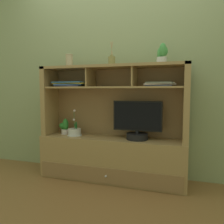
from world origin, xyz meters
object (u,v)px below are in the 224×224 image
object	(u,v)px
magazine_stack_centre	(159,84)
potted_fern	(65,126)
potted_orchid	(75,132)
ceramic_vase	(69,61)
media_console	(112,145)
potted_succulent	(162,55)
tv_monitor	(137,124)
diffuser_bottle	(112,61)
magazine_stack_left	(70,84)

from	to	relation	value
magazine_stack_centre	potted_fern	bearing A→B (deg)	-178.83
potted_orchid	ceramic_vase	xyz separation A→B (m)	(-0.08, 0.05, 0.85)
media_console	potted_succulent	world-z (taller)	potted_succulent
tv_monitor	magazine_stack_centre	size ratio (longest dim) A/B	1.51
media_console	diffuser_bottle	distance (m)	0.96
potted_fern	potted_succulent	xyz separation A→B (m)	(1.17, -0.01, 0.82)
ceramic_vase	potted_succulent	bearing A→B (deg)	-0.64
magazine_stack_left	magazine_stack_centre	world-z (taller)	magazine_stack_left
magazine_stack_centre	ceramic_vase	xyz separation A→B (m)	(-1.07, -0.02, 0.29)
tv_monitor	potted_succulent	xyz separation A→B (m)	(0.25, 0.02, 0.74)
magazine_stack_left	potted_succulent	size ratio (longest dim) A/B	2.09
magazine_stack_left	potted_succulent	bearing A→B (deg)	2.17
magazine_stack_centre	potted_succulent	xyz separation A→B (m)	(0.02, -0.04, 0.30)
diffuser_bottle	potted_succulent	size ratio (longest dim) A/B	1.25
potted_orchid	magazine_stack_left	xyz separation A→B (m)	(-0.05, -0.00, 0.57)
media_console	potted_orchid	size ratio (longest dim) A/B	5.31
tv_monitor	magazine_stack_left	bearing A→B (deg)	-178.76
diffuser_bottle	potted_succulent	distance (m)	0.55
potted_fern	magazine_stack_left	size ratio (longest dim) A/B	0.45
media_console	potted_fern	bearing A→B (deg)	178.97
diffuser_bottle	ceramic_vase	world-z (taller)	diffuser_bottle
diffuser_bottle	ceramic_vase	bearing A→B (deg)	177.04
potted_orchid	magazine_stack_left	distance (m)	0.57
magazine_stack_left	ceramic_vase	xyz separation A→B (m)	(-0.04, 0.05, 0.28)
potted_orchid	magazine_stack_centre	distance (m)	1.14
tv_monitor	ceramic_vase	bearing A→B (deg)	177.65
potted_succulent	diffuser_bottle	bearing A→B (deg)	-178.32
potted_fern	magazine_stack_left	bearing A→B (deg)	-25.22
media_console	potted_orchid	world-z (taller)	media_console
diffuser_bottle	magazine_stack_left	bearing A→B (deg)	-177.31
media_console	potted_orchid	bearing A→B (deg)	-175.08
tv_monitor	potted_orchid	world-z (taller)	tv_monitor
potted_orchid	magazine_stack_left	world-z (taller)	magazine_stack_left
potted_succulent	tv_monitor	bearing A→B (deg)	-174.80
potted_succulent	potted_fern	bearing A→B (deg)	179.36
potted_fern	diffuser_bottle	distance (m)	0.99
magazine_stack_centre	potted_succulent	size ratio (longest dim) A/B	1.72
potted_orchid	diffuser_bottle	xyz separation A→B (m)	(0.46, 0.02, 0.83)
tv_monitor	ceramic_vase	xyz separation A→B (m)	(-0.84, 0.03, 0.72)
magazine_stack_left	ceramic_vase	bearing A→B (deg)	125.14
media_console	magazine_stack_left	xyz separation A→B (m)	(-0.51, -0.04, 0.71)
magazine_stack_left	diffuser_bottle	xyz separation A→B (m)	(0.51, 0.02, 0.26)
magazine_stack_left	magazine_stack_centre	size ratio (longest dim) A/B	1.21
potted_fern	tv_monitor	bearing A→B (deg)	-2.20
tv_monitor	potted_succulent	size ratio (longest dim) A/B	2.60
media_console	tv_monitor	world-z (taller)	media_console
tv_monitor	potted_succulent	distance (m)	0.78
potted_orchid	diffuser_bottle	world-z (taller)	diffuser_bottle
magazine_stack_left	diffuser_bottle	size ratio (longest dim) A/B	1.66
tv_monitor	potted_fern	xyz separation A→B (m)	(-0.92, 0.04, -0.08)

